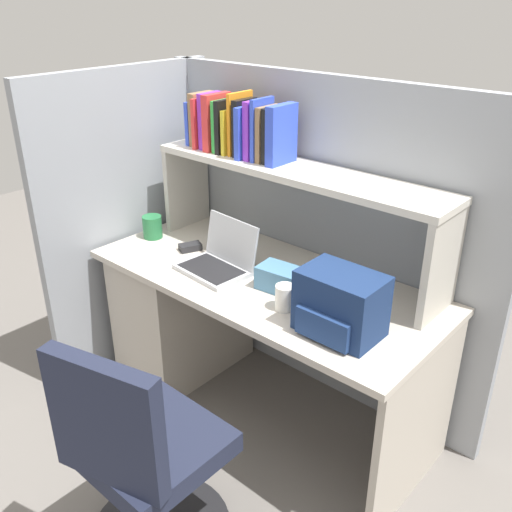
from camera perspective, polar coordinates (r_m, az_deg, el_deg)
ground_plane at (r=2.88m, az=0.68°, el=-15.07°), size 8.00×8.00×0.00m
desk at (r=2.87m, az=-5.21°, el=-5.48°), size 1.60×0.70×0.73m
cubicle_partition_rear at (r=2.72m, az=6.00°, el=1.52°), size 1.84×0.05×1.55m
cubicle_partition_left at (r=2.99m, az=-12.31°, el=3.37°), size 0.05×1.06×1.55m
overhead_hutch at (r=2.47m, az=3.86°, el=6.75°), size 1.44×0.28×0.45m
reference_books_on_shelf at (r=2.62m, az=-1.82°, el=12.90°), size 0.56×0.19×0.28m
laptop at (r=2.52m, az=-3.67°, el=-0.30°), size 0.33×0.27×0.22m
backpack at (r=2.06m, az=8.47°, el=-4.88°), size 0.30×0.23×0.24m
computer_mouse at (r=2.73m, az=-6.66°, el=0.91°), size 0.10×0.12×0.03m
paper_cup at (r=2.21m, az=2.92°, el=-4.21°), size 0.08×0.08×0.10m
tissue_box at (r=2.34m, az=2.82°, el=-2.39°), size 0.23×0.14×0.10m
snack_canister at (r=2.88m, az=-10.42°, el=2.91°), size 0.10×0.10×0.11m
office_chair at (r=2.09m, az=-11.20°, el=-20.34°), size 0.52×0.53×0.93m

